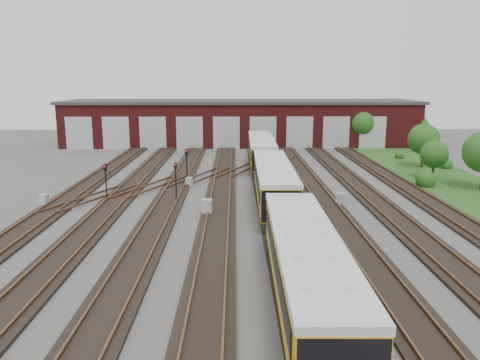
{
  "coord_description": "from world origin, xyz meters",
  "views": [
    {
      "loc": [
        -0.84,
        -29.61,
        9.23
      ],
      "look_at": [
        -0.47,
        4.19,
        2.0
      ],
      "focal_mm": 35.0,
      "sensor_mm": 36.0,
      "label": 1
    }
  ],
  "objects": [
    {
      "name": "ground",
      "position": [
        0.0,
        0.0,
        0.0
      ],
      "size": [
        120.0,
        120.0,
        0.0
      ],
      "primitive_type": "plane",
      "color": "#42403D",
      "rests_on": "ground"
    },
    {
      "name": "track_network",
      "position": [
        -0.17,
        0.59,
        0.11
      ],
      "size": [
        30.4,
        70.0,
        0.33
      ],
      "color": "black",
      "rests_on": "ground"
    },
    {
      "name": "maintenance_shed",
      "position": [
        -0.01,
        39.97,
        3.2
      ],
      "size": [
        51.0,
        12.5,
        6.35
      ],
      "color": "#561516",
      "rests_on": "ground"
    },
    {
      "name": "grass_verge",
      "position": [
        19.0,
        10.0,
        0.03
      ],
      "size": [
        8.0,
        55.0,
        0.05
      ],
      "primitive_type": "cube",
      "color": "#1F4D19",
      "rests_on": "ground"
    },
    {
      "name": "metro_train",
      "position": [
        2.0,
        3.98,
        1.82
      ],
      "size": [
        2.73,
        46.09,
        2.9
      ],
      "rotation": [
        0.0,
        0.0,
        -0.01
      ],
      "color": "black",
      "rests_on": "ground"
    },
    {
      "name": "signal_mast_0",
      "position": [
        -10.86,
        5.94,
        1.87
      ],
      "size": [
        0.27,
        0.25,
        2.89
      ],
      "rotation": [
        0.0,
        0.0,
        -0.13
      ],
      "color": "black",
      "rests_on": "ground"
    },
    {
      "name": "signal_mast_1",
      "position": [
        -5.37,
        5.39,
        1.97
      ],
      "size": [
        0.25,
        0.23,
        3.1
      ],
      "rotation": [
        0.0,
        0.0,
        0.12
      ],
      "color": "black",
      "rests_on": "ground"
    },
    {
      "name": "signal_mast_2",
      "position": [
        -5.27,
        12.76,
        1.99
      ],
      "size": [
        0.27,
        0.25,
        3.08
      ],
      "rotation": [
        0.0,
        0.0,
        -0.01
      ],
      "color": "black",
      "rests_on": "ground"
    },
    {
      "name": "signal_mast_3",
      "position": [
        1.61,
        20.26,
        1.97
      ],
      "size": [
        0.27,
        0.25,
        3.1
      ],
      "rotation": [
        0.0,
        0.0,
        0.31
      ],
      "color": "black",
      "rests_on": "ground"
    },
    {
      "name": "relay_cabinet_0",
      "position": [
        -15.0,
        4.07,
        0.48
      ],
      "size": [
        0.63,
        0.54,
        0.96
      ],
      "primitive_type": "cube",
      "rotation": [
        0.0,
        0.0,
        -0.12
      ],
      "color": "#A3A5A8",
      "rests_on": "ground"
    },
    {
      "name": "relay_cabinet_1",
      "position": [
        -4.86,
        10.54,
        0.44
      ],
      "size": [
        0.64,
        0.59,
        0.88
      ],
      "primitive_type": "cube",
      "rotation": [
        0.0,
        0.0,
        -0.34
      ],
      "color": "#A3A5A8",
      "rests_on": "ground"
    },
    {
      "name": "relay_cabinet_2",
      "position": [
        -2.77,
        1.84,
        0.56
      ],
      "size": [
        0.75,
        0.65,
        1.13
      ],
      "primitive_type": "cube",
      "rotation": [
        0.0,
        0.0,
        -0.14
      ],
      "color": "#A3A5A8",
      "rests_on": "ground"
    },
    {
      "name": "relay_cabinet_3",
      "position": [
        3.34,
        28.57,
        0.5
      ],
      "size": [
        0.71,
        0.65,
        0.99
      ],
      "primitive_type": "cube",
      "rotation": [
        0.0,
        0.0,
        -0.29
      ],
      "color": "#A3A5A8",
      "rests_on": "ground"
    },
    {
      "name": "relay_cabinet_4",
      "position": [
        7.02,
        4.07,
        0.52
      ],
      "size": [
        0.78,
        0.72,
        1.04
      ],
      "primitive_type": "cube",
      "rotation": [
        0.0,
        0.0,
        -0.4
      ],
      "color": "#A3A5A8",
      "rests_on": "ground"
    },
    {
      "name": "tree_0",
      "position": [
        16.67,
        35.0,
        3.91
      ],
      "size": [
        3.68,
        3.68,
        6.09
      ],
      "color": "#342517",
      "rests_on": "ground"
    },
    {
      "name": "tree_1",
      "position": [
        19.24,
        19.59,
        3.5
      ],
      "size": [
        3.29,
        3.29,
        5.44
      ],
      "color": "#342517",
      "rests_on": "ground"
    },
    {
      "name": "tree_3",
      "position": [
        17.87,
        13.53,
        2.75
      ],
      "size": [
        2.58,
        2.58,
        4.28
      ],
      "color": "#342517",
      "rests_on": "ground"
    },
    {
      "name": "bush_0",
      "position": [
        16.02,
        10.61,
        0.87
      ],
      "size": [
        1.74,
        1.74,
        1.74
      ],
      "primitive_type": "sphere",
      "color": "#164513",
      "rests_on": "ground"
    },
    {
      "name": "bush_1",
      "position": [
        18.93,
        25.6,
        0.53
      ],
      "size": [
        1.06,
        1.06,
        1.06
      ],
      "primitive_type": "sphere",
      "color": "#164513",
      "rests_on": "ground"
    },
    {
      "name": "bush_2",
      "position": [
        21.69,
        19.09,
        0.65
      ],
      "size": [
        1.31,
        1.31,
        1.31
      ],
      "primitive_type": "sphere",
      "color": "#164513",
      "rests_on": "ground"
    }
  ]
}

